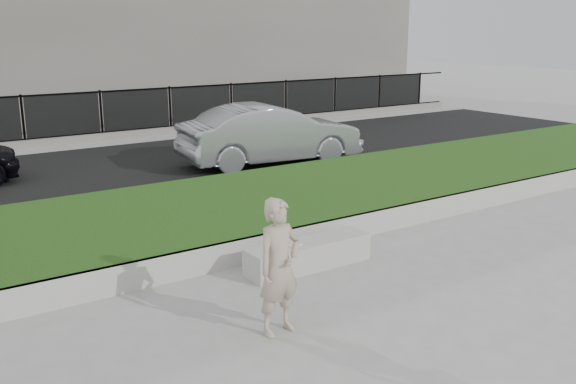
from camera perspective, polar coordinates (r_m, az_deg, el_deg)
ground at (r=8.77m, az=-0.27°, el=-8.40°), size 90.00×90.00×0.00m
grass_bank at (r=11.16m, az=-8.97°, el=-2.41°), size 34.00×4.00×0.40m
grass_kerb at (r=9.51m, az=-3.81°, el=-5.27°), size 34.00×0.08×0.40m
street at (r=16.20m, az=-17.43°, el=1.72°), size 34.00×7.00×0.04m
far_pavement at (r=20.47m, az=-21.24°, el=4.07°), size 34.00×3.00×0.12m
iron_fence at (r=19.44m, az=-20.67°, el=5.06°), size 32.00×0.30×1.50m
stone_bench at (r=9.37m, az=1.84°, el=-5.56°), size 1.95×0.49×0.40m
man at (r=7.24m, az=-0.80°, el=-6.68°), size 0.62×0.45×1.59m
book at (r=9.11m, az=0.57°, el=-4.73°), size 0.23×0.19×0.02m
car_silver at (r=16.17m, az=-1.56°, el=5.15°), size 4.73×2.13×1.51m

